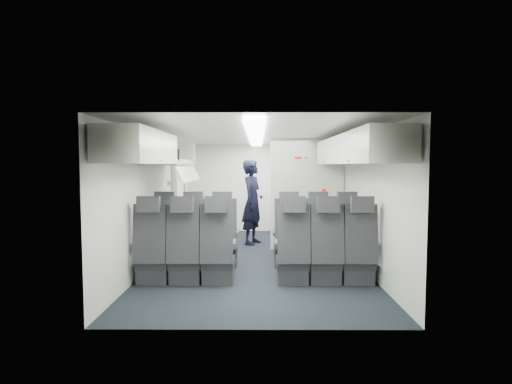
{
  "coord_description": "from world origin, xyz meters",
  "views": [
    {
      "loc": [
        0.04,
        -6.88,
        1.64
      ],
      "look_at": [
        0.0,
        0.4,
        1.15
      ],
      "focal_mm": 28.0,
      "sensor_mm": 36.0,
      "label": 1
    }
  ],
  "objects_px": {
    "seat_row_front": "(256,242)",
    "carry_on_bag": "(166,157)",
    "flight_attendant": "(253,202)",
    "galley_unit": "(296,194)",
    "seat_row_mid": "(255,255)",
    "boarding_door": "(179,197)"
  },
  "relations": [
    {
      "from": "seat_row_mid",
      "to": "carry_on_bag",
      "type": "height_order",
      "value": "carry_on_bag"
    },
    {
      "from": "seat_row_mid",
      "to": "boarding_door",
      "type": "relative_size",
      "value": 1.79
    },
    {
      "from": "boarding_door",
      "to": "flight_attendant",
      "type": "relative_size",
      "value": 1.06
    },
    {
      "from": "galley_unit",
      "to": "boarding_door",
      "type": "height_order",
      "value": "galley_unit"
    },
    {
      "from": "seat_row_mid",
      "to": "galley_unit",
      "type": "distance_m",
      "value": 4.3
    },
    {
      "from": "seat_row_front",
      "to": "flight_attendant",
      "type": "distance_m",
      "value": 1.97
    },
    {
      "from": "seat_row_mid",
      "to": "flight_attendant",
      "type": "distance_m",
      "value": 2.85
    },
    {
      "from": "boarding_door",
      "to": "carry_on_bag",
      "type": "relative_size",
      "value": 4.5
    },
    {
      "from": "seat_row_front",
      "to": "carry_on_bag",
      "type": "distance_m",
      "value": 1.98
    },
    {
      "from": "seat_row_mid",
      "to": "boarding_door",
      "type": "height_order",
      "value": "boarding_door"
    },
    {
      "from": "seat_row_mid",
      "to": "carry_on_bag",
      "type": "xyz_separation_m",
      "value": [
        -1.43,
        0.88,
        1.37
      ]
    },
    {
      "from": "carry_on_bag",
      "to": "galley_unit",
      "type": "bearing_deg",
      "value": 41.3
    },
    {
      "from": "galley_unit",
      "to": "carry_on_bag",
      "type": "height_order",
      "value": "galley_unit"
    },
    {
      "from": "carry_on_bag",
      "to": "boarding_door",
      "type": "bearing_deg",
      "value": 83.11
    },
    {
      "from": "flight_attendant",
      "to": "carry_on_bag",
      "type": "relative_size",
      "value": 4.25
    },
    {
      "from": "boarding_door",
      "to": "seat_row_mid",
      "type": "bearing_deg",
      "value": -61.23
    },
    {
      "from": "galley_unit",
      "to": "carry_on_bag",
      "type": "xyz_separation_m",
      "value": [
        -2.38,
        -3.27,
        0.82
      ]
    },
    {
      "from": "seat_row_front",
      "to": "flight_attendant",
      "type": "height_order",
      "value": "flight_attendant"
    },
    {
      "from": "seat_row_front",
      "to": "carry_on_bag",
      "type": "xyz_separation_m",
      "value": [
        -1.43,
        -0.02,
        1.37
      ]
    },
    {
      "from": "seat_row_front",
      "to": "carry_on_bag",
      "type": "relative_size",
      "value": 8.06
    },
    {
      "from": "galley_unit",
      "to": "boarding_door",
      "type": "relative_size",
      "value": 1.02
    },
    {
      "from": "seat_row_mid",
      "to": "galley_unit",
      "type": "xyz_separation_m",
      "value": [
        0.95,
        4.15,
        0.55
      ]
    }
  ]
}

